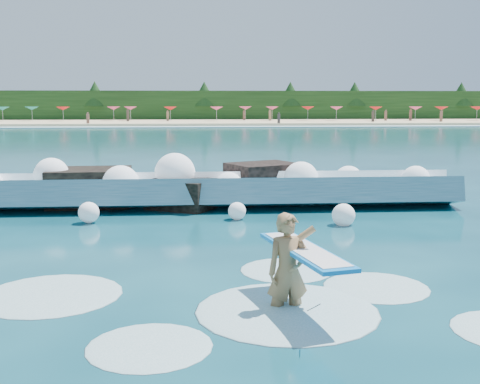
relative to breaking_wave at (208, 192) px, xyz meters
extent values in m
plane|color=#083542|center=(-0.86, -6.92, -0.48)|extent=(200.00, 200.00, 0.00)
cube|color=tan|center=(-0.86, 71.08, -0.28)|extent=(140.00, 20.00, 0.40)
cube|color=silver|center=(-0.86, 60.08, -0.44)|extent=(140.00, 5.00, 0.08)
cube|color=black|center=(-0.86, 81.08, 2.02)|extent=(140.00, 4.00, 5.00)
cube|color=teal|center=(0.00, -0.16, -0.08)|extent=(15.85, 2.41, 1.32)
cube|color=white|center=(0.00, 0.64, 0.32)|extent=(15.85, 1.12, 0.62)
cube|color=black|center=(-3.83, 0.51, 0.01)|extent=(2.68, 2.07, 1.40)
cube|color=black|center=(-0.83, -0.29, -0.10)|extent=(2.44, 2.27, 1.08)
cube|color=black|center=(1.87, 0.91, 0.05)|extent=(2.70, 2.50, 1.51)
imported|color=olive|center=(1.05, -9.82, 0.16)|extent=(0.77, 0.57, 1.92)
cube|color=#0C7CD2|center=(1.33, -9.77, 0.49)|extent=(1.19, 2.70, 0.07)
cube|color=white|center=(1.33, -9.77, 0.50)|extent=(1.03, 2.46, 0.07)
cylinder|color=black|center=(1.23, -11.02, -0.03)|extent=(0.01, 0.91, 0.43)
sphere|color=white|center=(-5.00, 0.34, 0.53)|extent=(1.12, 1.12, 1.12)
sphere|color=white|center=(-2.73, -0.38, 0.32)|extent=(1.18, 1.18, 1.18)
sphere|color=white|center=(-1.07, 0.33, 0.56)|extent=(1.32, 1.32, 1.32)
sphere|color=white|center=(0.65, -0.20, 0.19)|extent=(0.91, 0.91, 0.91)
sphere|color=white|center=(2.98, -0.13, 0.40)|extent=(1.12, 1.12, 1.12)
sphere|color=white|center=(4.73, 0.57, 0.25)|extent=(0.97, 0.97, 0.97)
sphere|color=white|center=(6.75, -0.22, 0.34)|extent=(0.93, 0.93, 0.93)
sphere|color=white|center=(-3.38, -2.47, -0.17)|extent=(0.58, 0.58, 0.58)
sphere|color=white|center=(0.76, -2.27, -0.23)|extent=(0.51, 0.51, 0.51)
sphere|color=white|center=(3.61, -3.26, -0.20)|extent=(0.64, 0.64, 0.64)
ellipsoid|color=silver|center=(1.02, -9.89, -0.48)|extent=(3.00, 3.00, 0.15)
ellipsoid|color=silver|center=(-1.09, -11.16, -0.48)|extent=(1.77, 1.77, 0.09)
ellipsoid|color=silver|center=(2.84, -8.78, -0.48)|extent=(1.93, 1.93, 0.10)
ellipsoid|color=silver|center=(-2.98, -8.77, -0.48)|extent=(2.50, 2.50, 0.13)
ellipsoid|color=silver|center=(1.37, -7.54, -0.48)|extent=(1.86, 1.86, 0.09)
cone|color=#137971|center=(-28.36, 71.91, 1.77)|extent=(2.00, 2.00, 0.50)
cone|color=#137971|center=(-24.84, 74.54, 1.77)|extent=(2.00, 2.00, 0.50)
cone|color=red|center=(-19.90, 73.02, 1.77)|extent=(2.00, 2.00, 0.50)
cone|color=#DE4174|center=(-12.69, 74.85, 1.77)|extent=(2.00, 2.00, 0.50)
cone|color=#DE4174|center=(-10.10, 74.59, 1.77)|extent=(2.00, 2.00, 0.50)
cone|color=red|center=(-3.96, 72.43, 1.77)|extent=(2.00, 2.00, 0.50)
cone|color=#DE4174|center=(2.98, 72.05, 1.77)|extent=(2.00, 2.00, 0.50)
cone|color=#DE4174|center=(7.61, 75.28, 1.77)|extent=(2.00, 2.00, 0.50)
cone|color=#DE4174|center=(11.60, 73.53, 1.77)|extent=(2.00, 2.00, 0.50)
cone|color=red|center=(17.16, 73.49, 1.77)|extent=(2.00, 2.00, 0.50)
cone|color=#DE4174|center=(21.28, 71.95, 1.77)|extent=(2.00, 2.00, 0.50)
cone|color=red|center=(27.07, 70.87, 1.77)|extent=(2.00, 2.00, 0.50)
cone|color=#DE4174|center=(33.14, 70.60, 1.77)|extent=(2.00, 2.00, 0.50)
cone|color=red|center=(37.21, 70.60, 1.77)|extent=(2.00, 2.00, 0.50)
cone|color=red|center=(42.86, 70.67, 1.77)|extent=(2.00, 2.00, 0.50)
cube|color=#3F332D|center=(-11.38, 72.53, 0.61)|extent=(0.35, 0.22, 1.37)
cube|color=#8C664C|center=(-9.44, 73.13, 0.70)|extent=(0.35, 0.22, 1.55)
cube|color=brown|center=(-14.55, 62.83, 0.37)|extent=(0.35, 0.22, 1.53)
cube|color=#3F332D|center=(42.60, 71.41, 0.65)|extent=(0.35, 0.22, 1.45)
cube|color=#262633|center=(-26.27, 71.84, 0.70)|extent=(0.35, 0.22, 1.56)
cube|color=brown|center=(19.98, 67.99, 0.64)|extent=(0.35, 0.22, 1.44)
cube|color=#3F332D|center=(26.77, 70.40, 0.65)|extent=(0.35, 0.22, 1.45)
cube|color=brown|center=(-20.65, 63.87, 0.66)|extent=(0.35, 0.22, 1.48)
cube|color=#8C664C|center=(10.37, 67.76, 0.63)|extent=(0.35, 0.22, 1.41)
cube|color=brown|center=(-20.11, 67.92, 0.65)|extent=(0.35, 0.22, 1.46)
cube|color=#262633|center=(24.92, 64.87, 0.63)|extent=(0.35, 0.22, 1.42)
camera|label=1|loc=(-0.44, -19.12, 2.89)|focal=45.00mm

